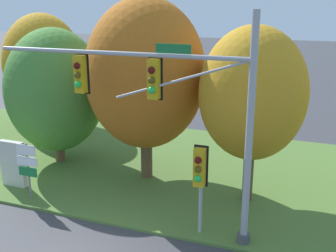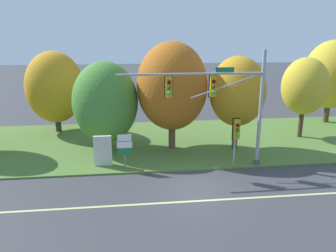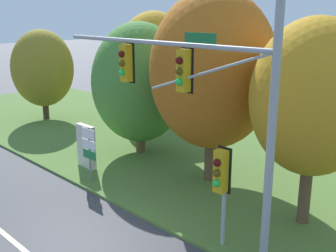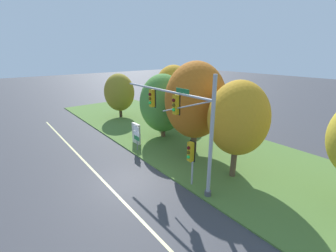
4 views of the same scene
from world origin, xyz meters
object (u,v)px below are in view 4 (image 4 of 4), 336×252
(tree_nearest_road, at_px, (119,92))
(tree_left_of_mast, at_px, (173,89))
(route_sign_post, at_px, (137,135))
(tree_behind_signpost, at_px, (163,103))
(pedestrian_signal_near_kerb, at_px, (191,154))
(tree_mid_verge, at_px, (195,101))
(tree_tall_centre, at_px, (238,118))
(info_kiosk, at_px, (136,134))
(traffic_signal_mast, at_px, (182,116))

(tree_nearest_road, relative_size, tree_left_of_mast, 0.84)
(route_sign_post, height_order, tree_behind_signpost, tree_behind_signpost)
(pedestrian_signal_near_kerb, distance_m, tree_mid_verge, 5.58)
(route_sign_post, relative_size, tree_tall_centre, 0.34)
(pedestrian_signal_near_kerb, relative_size, tree_behind_signpost, 0.49)
(tree_left_of_mast, height_order, info_kiosk, tree_left_of_mast)
(tree_left_of_mast, relative_size, tree_behind_signpost, 1.07)
(traffic_signal_mast, xyz_separation_m, tree_tall_centre, (1.96, 3.03, -0.25))
(traffic_signal_mast, distance_m, tree_behind_signpost, 8.16)
(route_sign_post, relative_size, tree_mid_verge, 0.30)
(route_sign_post, bearing_deg, tree_nearest_road, 159.76)
(traffic_signal_mast, height_order, info_kiosk, traffic_signal_mast)
(tree_behind_signpost, relative_size, tree_mid_verge, 0.83)
(tree_tall_centre, bearing_deg, pedestrian_signal_near_kerb, -107.63)
(tree_behind_signpost, bearing_deg, traffic_signal_mast, -29.23)
(tree_left_of_mast, relative_size, tree_tall_centre, 1.02)
(traffic_signal_mast, height_order, tree_mid_verge, tree_mid_verge)
(route_sign_post, relative_size, tree_nearest_road, 0.40)
(tree_tall_centre, distance_m, info_kiosk, 9.87)
(tree_behind_signpost, bearing_deg, tree_tall_centre, -5.84)
(route_sign_post, distance_m, tree_mid_verge, 5.71)
(pedestrian_signal_near_kerb, height_order, tree_behind_signpost, tree_behind_signpost)
(traffic_signal_mast, bearing_deg, tree_behind_signpost, 150.77)
(tree_mid_verge, bearing_deg, route_sign_post, -133.10)
(traffic_signal_mast, distance_m, tree_left_of_mast, 14.53)
(tree_left_of_mast, relative_size, tree_mid_verge, 0.89)
(tree_mid_verge, distance_m, info_kiosk, 6.46)
(pedestrian_signal_near_kerb, relative_size, route_sign_post, 1.36)
(traffic_signal_mast, height_order, tree_tall_centre, traffic_signal_mast)
(tree_nearest_road, height_order, tree_left_of_mast, tree_left_of_mast)
(tree_nearest_road, distance_m, tree_left_of_mast, 6.92)
(tree_nearest_road, height_order, tree_behind_signpost, tree_behind_signpost)
(info_kiosk, bearing_deg, tree_mid_verge, 30.85)
(route_sign_post, relative_size, tree_behind_signpost, 0.36)
(tree_nearest_road, bearing_deg, info_kiosk, -18.82)
(tree_left_of_mast, xyz_separation_m, tree_mid_verge, (8.96, -5.26, 0.70))
(traffic_signal_mast, height_order, tree_behind_signpost, traffic_signal_mast)
(route_sign_post, height_order, tree_nearest_road, tree_nearest_road)
(pedestrian_signal_near_kerb, distance_m, tree_nearest_road, 17.73)
(tree_behind_signpost, height_order, tree_mid_verge, tree_mid_verge)
(route_sign_post, distance_m, tree_tall_centre, 8.70)
(tree_behind_signpost, xyz_separation_m, tree_mid_verge, (4.59, -0.27, 1.05))
(info_kiosk, bearing_deg, tree_behind_signpost, 88.62)
(tree_tall_centre, bearing_deg, tree_behind_signpost, 174.16)
(pedestrian_signal_near_kerb, distance_m, tree_behind_signpost, 9.08)
(tree_left_of_mast, relative_size, info_kiosk, 3.50)
(tree_behind_signpost, relative_size, tree_tall_centre, 0.95)
(route_sign_post, distance_m, tree_behind_signpost, 4.48)
(pedestrian_signal_near_kerb, distance_m, info_kiosk, 8.27)
(tree_tall_centre, bearing_deg, tree_left_of_mast, 156.18)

